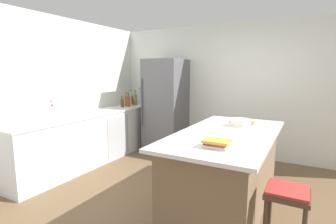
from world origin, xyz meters
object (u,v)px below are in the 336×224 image
Objects in this scene: syrup_bottle at (122,103)px; mixing_bowl at (241,123)px; soda_bottle at (140,98)px; cutting_board at (242,122)px; vinegar_bottle at (126,101)px; cookbook_stack at (217,144)px; flower_vase at (52,114)px; kitchen_island at (226,169)px; whiskey_bottle at (128,101)px; hot_sauce_bottle at (133,101)px; olive_oil_bottle at (135,100)px; gin_bottle at (130,99)px; sink_faucet at (71,107)px; refrigerator at (166,106)px; bar_stool at (287,202)px.

mixing_bowl is (2.69, -0.81, -0.04)m from syrup_bottle.
cutting_board is at bearing -23.65° from soda_bottle.
soda_bottle is 0.58m from syrup_bottle.
vinegar_bottle is 1.14× the size of cookbook_stack.
mixing_bowl is (2.68, 0.90, -0.04)m from flower_vase.
syrup_bottle reaches higher than kitchen_island.
vinegar_bottle is at bearing 164.56° from cutting_board.
flower_vase is at bearing -156.57° from cutting_board.
syrup_bottle is (0.04, -0.18, -0.02)m from vinegar_bottle.
kitchen_island is at bearing 97.50° from cookbook_stack.
whiskey_bottle reaches higher than syrup_bottle.
mixing_bowl reaches higher than cookbook_stack.
hot_sauce_bottle is 0.18m from olive_oil_bottle.
olive_oil_bottle is 1.01× the size of gin_bottle.
soda_bottle is at bearing 86.72° from sink_faucet.
soda_bottle is (-0.79, 0.18, 0.11)m from refrigerator.
vinegar_bottle is 3.49m from cookbook_stack.
cookbook_stack is (2.73, -2.23, -0.09)m from gin_bottle.
vinegar_bottle is at bearing -119.73° from olive_oil_bottle.
gin_bottle is (0.05, 1.57, -0.02)m from sink_faucet.
hot_sauce_bottle is 0.59× the size of gin_bottle.
gin_bottle is (0.07, -0.19, 0.06)m from hot_sauce_bottle.
sink_faucet reaches higher than cookbook_stack.
bar_stool is (2.54, -2.36, -0.42)m from refrigerator.
flower_vase is at bearing -87.99° from hot_sauce_bottle.
mixing_bowl is at bearing 83.41° from kitchen_island.
bar_stool is at bearing -62.55° from cutting_board.
syrup_bottle is 0.68× the size of cutting_board.
syrup_bottle is (-0.01, 1.71, -0.00)m from flower_vase.
soda_bottle reaches higher than gin_bottle.
refrigerator is 5.05× the size of soda_bottle.
soda_bottle is at bearing 167.35° from refrigerator.
flower_vase is 2.89m from cutting_board.
whiskey_bottle is (0.13, -0.08, 0.01)m from vinegar_bottle.
whiskey_bottle is 1.28× the size of syrup_bottle.
flower_vase reaches higher than bar_stool.
cookbook_stack is (0.09, -0.68, 0.50)m from kitchen_island.
hot_sauce_bottle is at bearing 144.87° from bar_stool.
gin_bottle is (-0.06, -0.29, -0.01)m from soda_bottle.
hot_sauce_bottle is 0.47m from syrup_bottle.
cookbook_stack is 0.97× the size of mixing_bowl.
bar_stool is 1.96× the size of gin_bottle.
kitchen_island is 8.11× the size of mixing_bowl.
kitchen_island is 1.02m from bar_stool.
vinegar_bottle is (0.01, 1.47, -0.04)m from sink_faucet.
flower_vase is at bearing -92.57° from whiskey_bottle.
mixing_bowl is at bearing -27.73° from soda_bottle.
kitchen_island is 10.94× the size of hot_sauce_bottle.
cookbook_stack is (1.88, -2.35, 0.01)m from refrigerator.
cookbook_stack is 1.14m from mixing_bowl.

